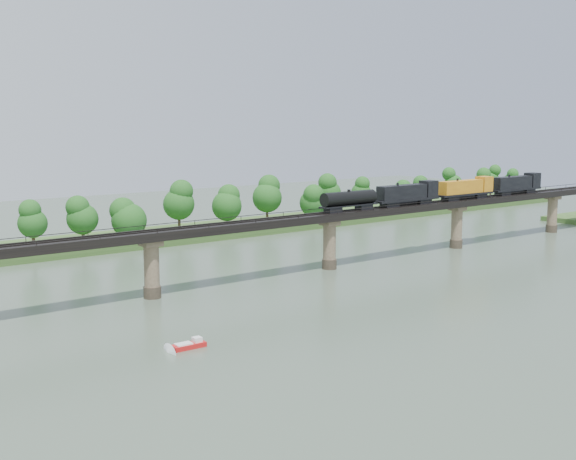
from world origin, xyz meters
TOP-DOWN VIEW (x-y plane):
  - ground at (0.00, 0.00)m, footprint 400.00×400.00m
  - far_bank at (0.00, 85.00)m, footprint 300.00×24.00m
  - bridge at (0.00, 30.00)m, footprint 236.00×30.00m
  - bridge_superstructure at (0.00, 30.00)m, footprint 220.00×4.90m
  - far_treeline at (-8.21, 80.52)m, footprint 289.06×17.54m
  - freight_train at (36.05, 30.00)m, footprint 73.85×2.88m
  - motorboat at (-49.04, 2.09)m, footprint 4.68×1.81m

SIDE VIEW (x-z plane):
  - ground at x=0.00m, z-range 0.00..0.00m
  - motorboat at x=-49.04m, z-range -0.20..1.09m
  - far_bank at x=0.00m, z-range 0.00..1.60m
  - bridge at x=0.00m, z-range -0.29..11.21m
  - far_treeline at x=-8.21m, z-range 2.03..15.63m
  - bridge_superstructure at x=0.00m, z-range 11.42..12.17m
  - freight_train at x=36.05m, z-range 11.39..16.47m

